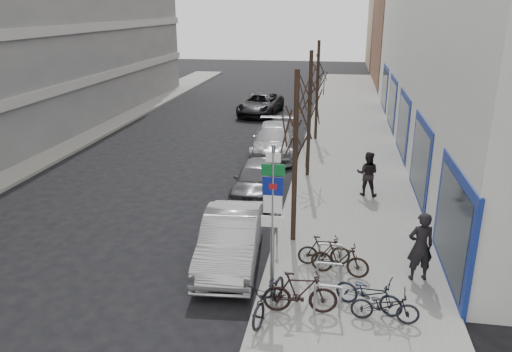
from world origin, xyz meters
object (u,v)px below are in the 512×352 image
(bike_mid_inner, at_px, (324,250))
(lane_car, at_px, (260,104))
(bike_mid_curb, at_px, (369,290))
(parked_car_front, at_px, (230,239))
(tree_mid, at_px, (310,85))
(bike_near_right, at_px, (300,292))
(meter_front, at_px, (277,222))
(pedestrian_far, at_px, (367,173))
(pedestrian_near, at_px, (420,246))
(highway_sign_pole, at_px, (273,215))
(meter_mid, at_px, (294,168))
(bike_far_inner, at_px, (340,259))
(parked_car_mid, at_px, (257,179))
(parked_car_back, at_px, (274,140))
(bike_far_curb, at_px, (385,303))
(bike_rack, at_px, (329,274))
(tree_near, at_px, (296,117))
(meter_back, at_px, (304,136))
(bike_near_left, at_px, (270,293))

(bike_mid_inner, distance_m, lane_car, 21.81)
(bike_mid_curb, xyz_separation_m, parked_car_front, (-3.88, 2.00, 0.09))
(tree_mid, height_order, bike_near_right, tree_mid)
(meter_front, relative_size, pedestrian_far, 0.71)
(bike_mid_inner, bearing_deg, pedestrian_near, -104.41)
(bike_near_right, bearing_deg, highway_sign_pole, 52.75)
(highway_sign_pole, height_order, meter_mid, highway_sign_pole)
(bike_near_right, xyz_separation_m, lane_car, (-4.74, 23.64, 0.02))
(bike_far_inner, xyz_separation_m, pedestrian_far, (0.98, 6.43, 0.39))
(parked_car_mid, height_order, parked_car_back, parked_car_back)
(meter_mid, xyz_separation_m, bike_mid_curb, (2.63, -8.55, -0.25))
(parked_car_front, distance_m, pedestrian_near, 5.28)
(meter_mid, relative_size, bike_far_curb, 0.80)
(bike_mid_inner, relative_size, parked_car_mid, 0.37)
(bike_rack, xyz_separation_m, tree_near, (-1.20, 2.90, 3.44))
(meter_back, relative_size, bike_near_left, 0.65)
(parked_car_mid, xyz_separation_m, pedestrian_near, (5.41, -5.91, 0.43))
(parked_car_front, relative_size, lane_car, 0.88)
(bike_far_inner, bearing_deg, highway_sign_pole, 142.90)
(tree_near, bearing_deg, lane_car, 102.04)
(meter_mid, distance_m, bike_mid_curb, 8.95)
(bike_near_right, height_order, parked_car_mid, parked_car_mid)
(tree_mid, xyz_separation_m, pedestrian_near, (3.57, -8.37, -2.98))
(meter_mid, xyz_separation_m, lane_car, (-3.74, 14.67, -0.19))
(tree_mid, height_order, bike_near_left, tree_mid)
(bike_mid_inner, bearing_deg, bike_near_left, 149.71)
(bike_mid_inner, height_order, pedestrian_near, pedestrian_near)
(highway_sign_pole, bearing_deg, lane_car, 99.78)
(tree_mid, bearing_deg, bike_far_inner, -80.19)
(bike_mid_curb, bearing_deg, parked_car_back, 39.78)
(bike_near_left, height_order, parked_car_mid, parked_car_mid)
(tree_mid, distance_m, pedestrian_near, 9.58)
(meter_front, distance_m, lane_car, 20.51)
(tree_mid, relative_size, meter_back, 4.33)
(parked_car_front, bearing_deg, lane_car, 91.72)
(tree_mid, relative_size, bike_near_left, 2.83)
(bike_near_right, bearing_deg, bike_mid_curb, -80.99)
(pedestrian_far, bearing_deg, meter_front, 68.17)
(bike_mid_inner, distance_m, pedestrian_near, 2.62)
(bike_near_left, bearing_deg, meter_back, 104.59)
(bike_rack, distance_m, lane_car, 23.20)
(meter_mid, height_order, bike_far_inner, meter_mid)
(tree_mid, height_order, meter_front, tree_mid)
(lane_car, bearing_deg, parked_car_back, -70.81)
(tree_mid, bearing_deg, pedestrian_far, -40.36)
(bike_mid_inner, xyz_separation_m, parked_car_back, (-2.96, 11.36, 0.16))
(bike_mid_inner, distance_m, bike_far_curb, 2.92)
(bike_far_inner, height_order, lane_car, lane_car)
(bike_mid_curb, bearing_deg, meter_front, 63.53)
(highway_sign_pole, height_order, bike_near_left, highway_sign_pole)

